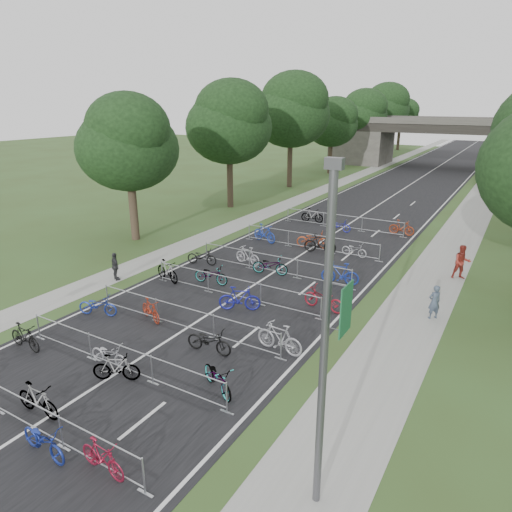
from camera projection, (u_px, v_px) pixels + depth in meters
The scene contains 50 objects.
ground at pixel (30, 429), 13.48m from camera, with size 200.00×200.00×0.00m, color #36491F.
road at pixel (413, 183), 54.23m from camera, with size 11.00×140.00×0.01m, color black.
sidewalk_right at pixel (488, 189), 50.37m from camera, with size 3.00×140.00×0.01m, color gray.
sidewalk_left at pixel (353, 178), 57.84m from camera, with size 2.00×140.00×0.01m, color gray.
lane_markings at pixel (413, 183), 54.23m from camera, with size 0.12×140.00×0.00m, color silver.
overpass_bridge at pixel (440, 143), 65.31m from camera, with size 31.00×8.00×7.05m.
lamppost at pixel (326, 345), 9.72m from camera, with size 0.61×0.65×8.21m.
tree_left_0 at pixel (128, 145), 29.86m from camera, with size 6.72×6.72×10.25m.
tree_left_1 at pixel (230, 124), 39.38m from camera, with size 7.56×7.56×11.53m.
tree_left_2 at pixel (292, 112), 48.89m from camera, with size 8.40×8.40×12.81m.
tree_left_3 at pixel (332, 123), 59.20m from camera, with size 6.72×6.72×10.25m.
tree_left_4 at pixel (362, 114), 68.71m from camera, with size 7.56×7.56×11.53m.
tree_left_5 at pixel (385, 108), 78.23m from camera, with size 8.40×8.40×12.81m.
tree_left_6 at pixel (401, 116), 88.53m from camera, with size 6.72×6.72×10.25m.
barrier_row_0 at pixel (27, 414), 13.31m from camera, with size 9.70×0.08×1.10m.
barrier_row_1 at pixel (120, 357), 16.24m from camera, with size 9.70×0.08×1.10m.
barrier_row_2 at pixel (184, 318), 19.18m from camera, with size 9.70×0.08×1.10m.
barrier_row_3 at pixel (234, 288), 22.27m from camera, with size 9.70×0.08×1.10m.
barrier_row_4 at pixel (273, 264), 25.53m from camera, with size 9.70×0.08×1.10m.
barrier_row_5 at pixel (310, 242), 29.61m from camera, with size 9.70×0.08×1.10m.
barrier_row_6 at pixel (342, 222), 34.49m from camera, with size 9.70×0.08×1.10m.
bike_1 at pixel (38, 400), 13.93m from camera, with size 0.51×1.79×1.08m, color #A4A7AC.
bike_2 at pixel (43, 441), 12.34m from camera, with size 0.65×1.85×0.97m, color navy.
bike_3 at pixel (102, 458), 11.74m from camera, with size 0.47×1.66×0.99m, color maroon.
bike_4 at pixel (25, 337), 17.66m from camera, with size 0.50×1.78×1.07m, color black.
bike_5 at pixel (109, 354), 16.64m from camera, with size 0.58×1.67×0.88m, color #9999A0.
bike_6 at pixel (116, 368), 15.69m from camera, with size 0.47×1.67×1.00m, color #A4A7AC.
bike_7 at pixel (218, 378), 15.10m from camera, with size 0.67×1.93×1.01m, color #A4A7AC.
bike_8 at pixel (98, 305), 20.51m from camera, with size 0.64×1.84×0.97m, color navy.
bike_9 at pixel (151, 310), 20.04m from camera, with size 0.47×1.65×0.99m, color maroon.
bike_10 at pixel (209, 341), 17.43m from camera, with size 0.67×1.92×1.01m, color black.
bike_11 at pixel (279, 338), 17.46m from camera, with size 0.57×2.01×1.21m, color #9C9CA3.
bike_12 at pixel (167, 271), 24.41m from camera, with size 0.54×1.92×1.15m, color #A4A7AC.
bike_13 at pixel (211, 275), 24.06m from camera, with size 0.68×1.96×1.03m, color #A4A7AC.
bike_14 at pixel (240, 299), 20.97m from camera, with size 0.55×1.95×1.17m, color navy.
bike_15 at pixel (324, 299), 21.04m from camera, with size 0.72×2.06×1.08m, color maroon.
bike_16 at pixel (202, 257), 26.92m from camera, with size 0.65×1.85×0.97m, color black.
bike_17 at pixel (248, 255), 26.96m from camera, with size 0.51×1.82×1.09m, color #A9A8AF.
bike_18 at pixel (270, 265), 25.38m from camera, with size 0.71×2.03×1.07m, color #A4A7AC.
bike_19 at pixel (340, 274), 23.96m from camera, with size 0.57×2.02×1.21m, color navy.
bike_20 at pixel (265, 233), 31.24m from camera, with size 0.58×2.04×1.23m, color #1C379E.
bike_21 at pixel (313, 240), 29.99m from camera, with size 0.75×2.15×1.13m, color #9A3616.
bike_22 at pixel (320, 244), 28.95m from camera, with size 0.58×2.07×1.24m, color black.
bike_23 at pixel (354, 250), 28.36m from camera, with size 0.58×1.67×0.87m, color #97989E.
bike_25 at pixel (312, 216), 36.33m from camera, with size 0.52×1.85×1.11m, color #A4A7AC.
bike_26 at pixel (339, 226), 33.70m from camera, with size 0.62×1.77×0.93m, color #1D1F9F.
bike_27 at pixel (402, 228), 32.88m from camera, with size 0.51×1.82×1.09m, color maroon.
pedestrian_a at pixel (434, 302), 20.11m from camera, with size 0.58×0.38×1.58m, color #394455.
pedestrian_b at pixel (462, 262), 24.63m from camera, with size 0.92×0.71×1.89m, color maroon.
pedestrian_c at pixel (115, 267), 24.48m from camera, with size 0.90×0.38×1.54m, color #28292B.
Camera 1 is at (11.42, -6.16, 9.20)m, focal length 32.00 mm.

